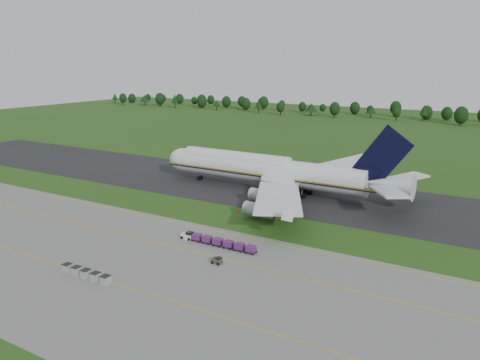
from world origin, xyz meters
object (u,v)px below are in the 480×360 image
Objects in this scene: aircraft at (270,170)px; baggage_train at (216,241)px; utility_cart at (217,261)px; edge_markers at (238,211)px; uld_row at (86,274)px.

aircraft is 44.80m from baggage_train.
baggage_train reaches higher than utility_cart.
edge_markers is (2.07, -21.95, -5.98)m from aircraft.
utility_cart is 0.09× the size of edge_markers.
baggage_train is 1.62× the size of uld_row.
utility_cart is at bearing -66.78° from edge_markers.
utility_cart is 0.17× the size of uld_row.
uld_row is (-2.13, -67.52, -5.44)m from aircraft.
uld_row is at bearing -91.81° from aircraft.
edge_markers is at bearing 109.09° from baggage_train.
edge_markers is (-7.44, 21.51, -0.64)m from baggage_train.
utility_cart reaches higher than edge_markers.
baggage_train is 0.82× the size of edge_markers.
baggage_train is at bearing -77.65° from aircraft.
edge_markers is at bearing -84.62° from aircraft.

